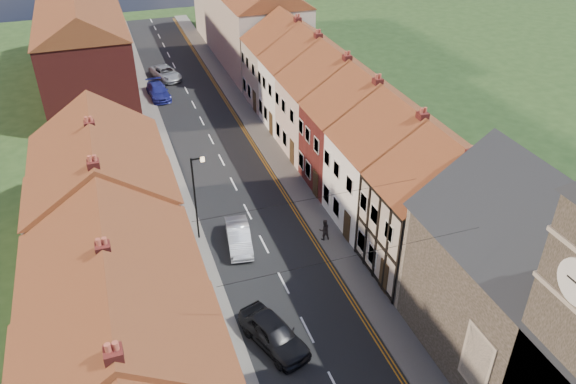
% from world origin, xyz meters
% --- Properties ---
extents(road, '(7.00, 90.00, 0.02)m').
position_xyz_m(road, '(0.00, 30.00, 0.01)').
color(road, black).
rests_on(road, ground).
extents(pavement_left, '(1.80, 90.00, 0.12)m').
position_xyz_m(pavement_left, '(-4.40, 30.00, 0.06)').
color(pavement_left, slate).
rests_on(pavement_left, ground).
extents(pavement_right, '(1.80, 90.00, 0.12)m').
position_xyz_m(pavement_right, '(4.40, 30.00, 0.06)').
color(pavement_right, slate).
rests_on(pavement_right, ground).
extents(church, '(11.25, 14.25, 15.20)m').
position_xyz_m(church, '(9.36, 3.32, 5.88)').
color(church, '#322D23').
rests_on(church, ground).
extents(cottage_r_tudor, '(8.30, 5.20, 9.00)m').
position_xyz_m(cottage_r_tudor, '(9.27, 12.70, 4.47)').
color(cottage_r_tudor, '#B8A99A').
rests_on(cottage_r_tudor, ground).
extents(cottage_r_white_near, '(8.30, 6.00, 9.00)m').
position_xyz_m(cottage_r_white_near, '(9.30, 18.10, 4.47)').
color(cottage_r_white_near, white).
rests_on(cottage_r_white_near, ground).
extents(cottage_r_cream_mid, '(8.30, 5.20, 9.00)m').
position_xyz_m(cottage_r_cream_mid, '(9.30, 23.50, 4.48)').
color(cottage_r_cream_mid, maroon).
rests_on(cottage_r_cream_mid, ground).
extents(cottage_r_pink, '(8.30, 6.00, 9.00)m').
position_xyz_m(cottage_r_pink, '(9.30, 28.90, 4.47)').
color(cottage_r_pink, beige).
rests_on(cottage_r_pink, ground).
extents(cottage_r_white_far, '(8.30, 5.20, 9.00)m').
position_xyz_m(cottage_r_white_far, '(9.30, 34.30, 4.48)').
color(cottage_r_white_far, white).
rests_on(cottage_r_white_far, ground).
extents(cottage_r_cream_far, '(8.30, 6.00, 9.00)m').
position_xyz_m(cottage_r_cream_far, '(9.30, 39.70, 4.47)').
color(cottage_r_cream_far, '#B8A99A').
rests_on(cottage_r_cream_far, ground).
extents(cottage_l_white, '(8.30, 6.90, 8.80)m').
position_xyz_m(cottage_l_white, '(-9.30, 11.95, 4.37)').
color(cottage_l_white, white).
rests_on(cottage_l_white, ground).
extents(cottage_l_brick_mid, '(8.30, 5.70, 9.10)m').
position_xyz_m(cottage_l_brick_mid, '(-9.30, 18.05, 4.53)').
color(cottage_l_brick_mid, white).
rests_on(cottage_l_brick_mid, ground).
extents(cottage_l_pink, '(8.30, 6.30, 8.80)m').
position_xyz_m(cottage_l_pink, '(-9.30, 23.85, 4.37)').
color(cottage_l_pink, beige).
rests_on(cottage_l_pink, ground).
extents(block_right_far, '(8.30, 24.20, 10.50)m').
position_xyz_m(block_right_far, '(9.30, 55.00, 5.29)').
color(block_right_far, '#B8A99A').
rests_on(block_right_far, ground).
extents(block_left_far, '(8.30, 24.20, 10.50)m').
position_xyz_m(block_left_far, '(-9.30, 50.00, 5.29)').
color(block_left_far, maroon).
rests_on(block_left_far, ground).
extents(lamppost, '(0.88, 0.15, 6.00)m').
position_xyz_m(lamppost, '(-3.81, 20.00, 3.54)').
color(lamppost, black).
rests_on(lamppost, pavement_left).
extents(car_near, '(3.26, 4.97, 1.57)m').
position_xyz_m(car_near, '(-2.01, 9.64, 0.79)').
color(car_near, black).
rests_on(car_near, ground).
extents(car_mid, '(2.02, 4.33, 1.37)m').
position_xyz_m(car_mid, '(-1.57, 18.43, 0.69)').
color(car_mid, silver).
rests_on(car_mid, ground).
extents(car_far, '(2.23, 4.82, 1.36)m').
position_xyz_m(car_far, '(-3.00, 45.01, 0.68)').
color(car_far, navy).
rests_on(car_far, ground).
extents(car_distant, '(3.46, 5.26, 1.34)m').
position_xyz_m(car_distant, '(-1.50, 50.00, 0.67)').
color(car_distant, '#B3B7BB').
rests_on(car_distant, ground).
extents(pedestrian_left, '(0.61, 0.40, 1.65)m').
position_xyz_m(pedestrian_left, '(-5.10, 13.31, 0.94)').
color(pedestrian_left, black).
rests_on(pedestrian_left, pavement_left).
extents(pedestrian_right, '(0.74, 0.58, 1.50)m').
position_xyz_m(pedestrian_right, '(3.88, 17.11, 0.87)').
color(pedestrian_right, black).
rests_on(pedestrian_right, pavement_right).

